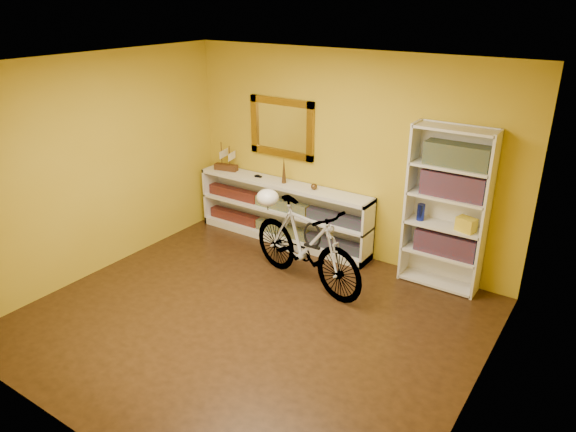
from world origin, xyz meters
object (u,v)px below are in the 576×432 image
Objects in this scene: console_unit at (283,212)px; bicycle at (306,244)px; helmet at (268,198)px; bookcase at (446,210)px.

console_unit is 1.48× the size of bicycle.
helmet reaches higher than console_unit.
console_unit is at bearing 110.01° from helmet.
bookcase is at bearing 20.01° from helmet.
bicycle is at bearing -43.21° from console_unit.
bookcase reaches higher than bicycle.
console_unit is 2.27m from bookcase.
bookcase is at bearing 0.65° from console_unit.
bookcase is (2.21, 0.03, 0.52)m from console_unit.
bookcase reaches higher than helmet.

